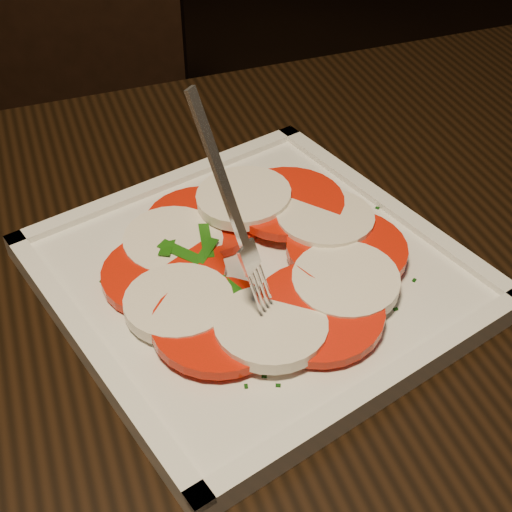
{
  "coord_description": "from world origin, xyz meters",
  "views": [
    {
      "loc": [
        -0.14,
        -0.4,
        1.15
      ],
      "look_at": [
        -0.01,
        -0.0,
        0.78
      ],
      "focal_mm": 50.0,
      "sensor_mm": 36.0,
      "label": 1
    }
  ],
  "objects_px": {
    "table": "(237,410)",
    "plate": "(256,277)",
    "chair": "(54,135)",
    "fork": "(221,202)"
  },
  "relations": [
    {
      "from": "chair",
      "to": "fork",
      "type": "height_order",
      "value": "fork"
    },
    {
      "from": "table",
      "to": "fork",
      "type": "relative_size",
      "value": 7.79
    },
    {
      "from": "chair",
      "to": "fork",
      "type": "distance_m",
      "value": 0.77
    },
    {
      "from": "plate",
      "to": "table",
      "type": "bearing_deg",
      "value": -125.58
    },
    {
      "from": "plate",
      "to": "fork",
      "type": "bearing_deg",
      "value": -136.03
    },
    {
      "from": "chair",
      "to": "plate",
      "type": "relative_size",
      "value": 3.08
    },
    {
      "from": "fork",
      "to": "chair",
      "type": "bearing_deg",
      "value": 56.15
    },
    {
      "from": "table",
      "to": "plate",
      "type": "xyz_separation_m",
      "value": [
        0.03,
        0.04,
        0.11
      ]
    },
    {
      "from": "fork",
      "to": "table",
      "type": "bearing_deg",
      "value": -110.31
    },
    {
      "from": "plate",
      "to": "fork",
      "type": "distance_m",
      "value": 0.12
    }
  ]
}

